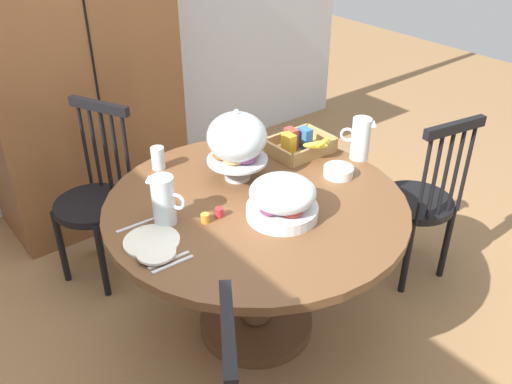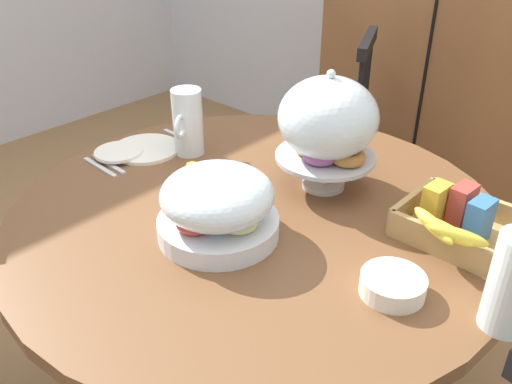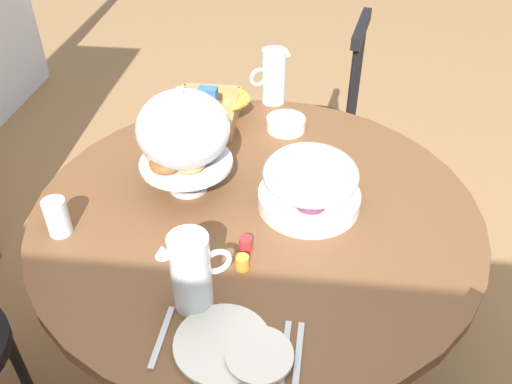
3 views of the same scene
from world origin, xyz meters
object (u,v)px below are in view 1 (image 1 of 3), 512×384
at_px(milk_pitcher, 164,202).
at_px(cereal_bowl, 338,171).
at_px(orange_juice_pitcher, 360,140).
at_px(wooden_armoire, 75,66).
at_px(cereal_basket, 301,145).
at_px(china_plate_small, 156,252).
at_px(china_plate_large, 152,241).
at_px(dining_table, 256,237).
at_px(fruit_platter_covered, 282,199).
at_px(windsor_chair_near_window, 418,204).
at_px(windsor_chair_by_cabinet, 96,203).
at_px(pastry_stand_with_dome, 237,140).
at_px(drinking_glass, 158,158).

height_order(milk_pitcher, cereal_bowl, milk_pitcher).
bearing_deg(orange_juice_pitcher, wooden_armoire, 118.29).
relative_size(milk_pitcher, cereal_basket, 0.67).
bearing_deg(china_plate_small, china_plate_large, 72.37).
bearing_deg(dining_table, wooden_armoire, 95.70).
bearing_deg(fruit_platter_covered, windsor_chair_near_window, -2.34).
relative_size(windsor_chair_by_cabinet, cereal_bowl, 6.96).
xyz_separation_m(dining_table, windsor_chair_by_cabinet, (-0.39, 0.88, -0.10)).
distance_m(pastry_stand_with_dome, cereal_basket, 0.43).
distance_m(orange_juice_pitcher, cereal_basket, 0.29).
relative_size(windsor_chair_by_cabinet, orange_juice_pitcher, 4.63).
xyz_separation_m(orange_juice_pitcher, milk_pitcher, (-1.04, 0.09, -0.00)).
bearing_deg(china_plate_large, windsor_chair_near_window, -8.31).
bearing_deg(drinking_glass, fruit_platter_covered, -74.02).
xyz_separation_m(wooden_armoire, china_plate_large, (-0.35, -1.49, -0.24)).
xyz_separation_m(fruit_platter_covered, drinking_glass, (-0.20, 0.68, -0.03)).
xyz_separation_m(windsor_chair_near_window, pastry_stand_with_dome, (-0.88, 0.41, 0.48)).
relative_size(orange_juice_pitcher, cereal_bowl, 1.51).
relative_size(china_plate_large, cereal_bowl, 1.57).
relative_size(milk_pitcher, cereal_bowl, 1.50).
bearing_deg(wooden_armoire, milk_pitcher, -99.58).
distance_m(windsor_chair_near_window, orange_juice_pitcher, 0.52).
bearing_deg(windsor_chair_by_cabinet, windsor_chair_near_window, -38.72).
bearing_deg(cereal_basket, dining_table, -153.99).
relative_size(wooden_armoire, windsor_chair_near_window, 2.01).
distance_m(milk_pitcher, cereal_bowl, 0.85).
distance_m(dining_table, cereal_basket, 0.57).
relative_size(fruit_platter_covered, cereal_basket, 0.95).
relative_size(windsor_chair_by_cabinet, china_plate_large, 4.43).
distance_m(windsor_chair_near_window, cereal_basket, 0.72).
distance_m(windsor_chair_by_cabinet, drinking_glass, 0.53).
bearing_deg(pastry_stand_with_dome, cereal_basket, 1.24).
bearing_deg(milk_pitcher, dining_table, -15.29).
xyz_separation_m(pastry_stand_with_dome, milk_pitcher, (-0.45, -0.11, -0.10)).
height_order(pastry_stand_with_dome, cereal_bowl, pastry_stand_with_dome).
height_order(windsor_chair_by_cabinet, orange_juice_pitcher, windsor_chair_by_cabinet).
bearing_deg(cereal_bowl, cereal_basket, 86.13).
xyz_separation_m(milk_pitcher, cereal_bowl, (0.83, -0.16, -0.07)).
distance_m(windsor_chair_near_window, cereal_bowl, 0.60).
xyz_separation_m(fruit_platter_covered, orange_juice_pitcher, (0.64, 0.17, 0.01)).
bearing_deg(windsor_chair_near_window, china_plate_small, 175.14).
xyz_separation_m(milk_pitcher, china_plate_small, (-0.14, -0.17, -0.08)).
bearing_deg(cereal_basket, orange_juice_pitcher, -48.81).
bearing_deg(dining_table, fruit_platter_covered, -84.01).
relative_size(cereal_basket, drinking_glass, 2.87).
distance_m(windsor_chair_near_window, pastry_stand_with_dome, 1.08).
xyz_separation_m(cereal_basket, cereal_bowl, (-0.02, -0.28, -0.02)).
xyz_separation_m(windsor_chair_near_window, cereal_bowl, (-0.50, 0.13, 0.31)).
height_order(fruit_platter_covered, orange_juice_pitcher, orange_juice_pitcher).
bearing_deg(orange_juice_pitcher, pastry_stand_with_dome, 160.67).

